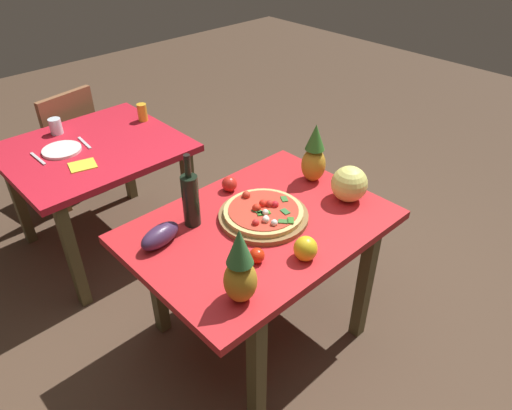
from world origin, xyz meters
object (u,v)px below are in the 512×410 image
(drinking_glass_water, at_px, (56,126))
(dinner_plate, at_px, (62,150))
(pizza, at_px, (263,211))
(drinking_glass_juice, at_px, (142,112))
(pineapple_right, at_px, (240,269))
(display_table, at_px, (260,239))
(knife_utensil, at_px, (85,143))
(pizza_board, at_px, (263,216))
(dining_chair, at_px, (66,140))
(tomato_beside_pepper, at_px, (229,184))
(eggplant, at_px, (160,236))
(pineapple_left, at_px, (314,156))
(wine_bottle, at_px, (191,199))
(bell_pepper, at_px, (305,249))
(background_table, at_px, (95,161))
(fork_utensil, at_px, (38,159))
(melon, at_px, (349,184))
(tomato_near_board, at_px, (257,256))
(napkin_folded, at_px, (83,165))

(drinking_glass_water, bearing_deg, dinner_plate, -108.55)
(pizza, bearing_deg, drinking_glass_juice, 82.19)
(pineapple_right, bearing_deg, display_table, 37.57)
(knife_utensil, bearing_deg, pizza_board, -73.62)
(dining_chair, xyz_separation_m, tomato_beside_pepper, (0.19, -1.59, 0.28))
(eggplant, bearing_deg, pineapple_left, -6.40)
(pizza_board, height_order, drinking_glass_water, drinking_glass_water)
(wine_bottle, xyz_separation_m, pineapple_left, (0.68, -0.12, 0.01))
(pineapple_right, distance_m, bell_pepper, 0.36)
(background_table, relative_size, dining_chair, 1.16)
(pineapple_right, bearing_deg, bell_pepper, -1.86)
(dinner_plate, xyz_separation_m, fork_utensil, (-0.14, 0.00, -0.00))
(display_table, relative_size, pineapple_left, 3.71)
(background_table, xyz_separation_m, eggplant, (-0.21, -1.04, 0.14))
(melon, bearing_deg, pineapple_right, -170.53)
(display_table, relative_size, tomato_near_board, 18.14)
(pineapple_left, xyz_separation_m, pineapple_right, (-0.84, -0.38, 0.00))
(melon, xyz_separation_m, napkin_folded, (-0.80, 1.20, -0.09))
(dining_chair, height_order, pineapple_left, pineapple_left)
(eggplant, bearing_deg, fork_utensil, 94.29)
(dinner_plate, bearing_deg, pizza_board, -72.80)
(dinner_plate, height_order, fork_utensil, dinner_plate)
(dining_chair, relative_size, drinking_glass_water, 8.82)
(background_table, bearing_deg, melon, -64.74)
(bell_pepper, height_order, knife_utensil, bell_pepper)
(pizza, distance_m, tomato_near_board, 0.30)
(tomato_beside_pepper, height_order, drinking_glass_water, drinking_glass_water)
(bell_pepper, bearing_deg, drinking_glass_juice, 81.41)
(tomato_near_board, bearing_deg, drinking_glass_water, 92.83)
(background_table, relative_size, eggplant, 4.92)
(display_table, distance_m, background_table, 1.24)
(pineapple_left, distance_m, fork_utensil, 1.54)
(display_table, distance_m, fork_utensil, 1.38)
(dining_chair, distance_m, drinking_glass_water, 0.49)
(pizza_board, relative_size, wine_bottle, 1.17)
(tomato_near_board, bearing_deg, knife_utensil, 90.99)
(melon, bearing_deg, fork_utensil, 123.30)
(wine_bottle, bearing_deg, knife_utensil, 89.56)
(bell_pepper, bearing_deg, drinking_glass_water, 97.64)
(pizza_board, xyz_separation_m, fork_utensil, (-0.53, 1.27, -0.01))
(pineapple_left, xyz_separation_m, eggplant, (-0.87, 0.10, -0.10))
(wine_bottle, bearing_deg, pizza, -36.75)
(drinking_glass_water, bearing_deg, knife_utensil, -76.25)
(display_table, distance_m, pizza_board, 0.11)
(background_table, distance_m, dinner_plate, 0.20)
(drinking_glass_juice, height_order, dinner_plate, drinking_glass_juice)
(dining_chair, relative_size, pizza_board, 2.05)
(pizza_board, bearing_deg, background_table, 101.18)
(display_table, distance_m, melon, 0.51)
(pizza_board, distance_m, tomato_near_board, 0.30)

